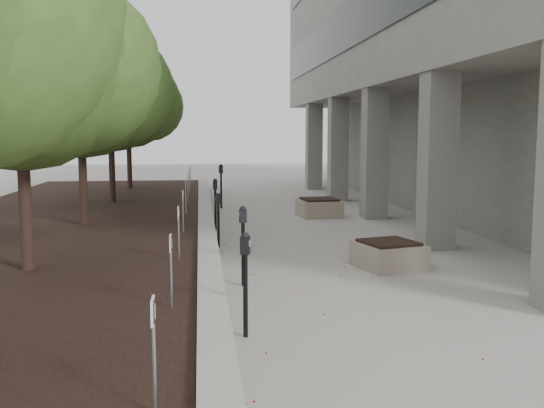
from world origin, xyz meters
TOP-DOWN VIEW (x-y plane):
  - ground at (0.00, 0.00)m, footprint 90.00×90.00m
  - retaining_wall at (-1.82, 9.00)m, footprint 0.39×26.00m
  - planting_bed at (-5.50, 9.00)m, footprint 7.00×26.00m
  - crabapple_tree_2 at (-4.80, 3.00)m, footprint 4.60×4.00m
  - crabapple_tree_3 at (-4.80, 8.00)m, footprint 4.60×4.00m
  - crabapple_tree_4 at (-4.80, 13.00)m, footprint 4.60×4.00m
  - crabapple_tree_5 at (-4.80, 18.00)m, footprint 4.60×4.00m
  - parking_sign_1 at (-2.35, -2.50)m, footprint 0.04×0.22m
  - parking_sign_2 at (-2.35, 0.50)m, footprint 0.04×0.22m
  - parking_sign_3 at (-2.35, 3.50)m, footprint 0.04×0.22m
  - parking_sign_4 at (-2.35, 6.50)m, footprint 0.04×0.22m
  - parking_sign_5 at (-2.35, 9.50)m, footprint 0.04×0.22m
  - parking_sign_6 at (-2.35, 12.50)m, footprint 0.04×0.22m
  - parking_sign_7 at (-2.35, 15.50)m, footprint 0.04×0.22m
  - parking_sign_8 at (-2.35, 18.50)m, footprint 0.04×0.22m
  - parking_meter_1 at (-1.40, 0.41)m, footprint 0.16×0.14m
  - parking_meter_2 at (-1.24, 3.10)m, footprint 0.15×0.12m
  - parking_meter_3 at (-1.55, 6.71)m, footprint 0.14×0.11m
  - parking_meter_4 at (-1.55, 9.28)m, footprint 0.14×0.11m
  - parking_meter_5 at (-1.22, 14.04)m, footprint 0.18×0.16m
  - planter_front at (1.71, 4.17)m, footprint 1.41×1.41m
  - planter_back at (1.79, 11.59)m, footprint 1.37×1.37m
  - berry_scatter at (-0.10, 5.00)m, footprint 3.30×14.10m

SIDE VIEW (x-z plane):
  - ground at x=0.00m, z-range 0.00..0.00m
  - berry_scatter at x=-0.10m, z-range 0.00..0.02m
  - planting_bed at x=-5.50m, z-range 0.00..0.40m
  - retaining_wall at x=-1.82m, z-range 0.00..0.50m
  - planter_front at x=1.71m, z-range 0.00..0.54m
  - planter_back at x=1.79m, z-range 0.00..0.58m
  - parking_meter_3 at x=-1.55m, z-range 0.00..1.27m
  - parking_meter_1 at x=-1.40m, z-range 0.00..1.39m
  - parking_meter_2 at x=-1.24m, z-range 0.00..1.40m
  - parking_meter_4 at x=-1.55m, z-range 0.00..1.42m
  - parking_meter_5 at x=-1.22m, z-range 0.00..1.56m
  - parking_sign_1 at x=-2.35m, z-range 0.40..1.36m
  - parking_sign_2 at x=-2.35m, z-range 0.40..1.36m
  - parking_sign_3 at x=-2.35m, z-range 0.40..1.36m
  - parking_sign_4 at x=-2.35m, z-range 0.40..1.36m
  - parking_sign_5 at x=-2.35m, z-range 0.40..1.36m
  - parking_sign_6 at x=-2.35m, z-range 0.40..1.36m
  - parking_sign_7 at x=-2.35m, z-range 0.40..1.36m
  - parking_sign_8 at x=-2.35m, z-range 0.40..1.36m
  - crabapple_tree_2 at x=-4.80m, z-range 0.40..5.84m
  - crabapple_tree_3 at x=-4.80m, z-range 0.40..5.84m
  - crabapple_tree_4 at x=-4.80m, z-range 0.40..5.84m
  - crabapple_tree_5 at x=-4.80m, z-range 0.40..5.84m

